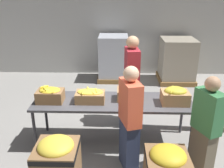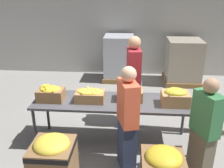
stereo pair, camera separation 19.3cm
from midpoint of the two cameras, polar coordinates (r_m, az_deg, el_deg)
name	(u,v)px [view 2 (the right image)]	position (r m, az deg, el deg)	size (l,w,h in m)	color
ground_plane	(113,141)	(4.66, 1.40, -12.94)	(30.00, 30.00, 0.00)	gray
wall_back	(122,9)	(7.69, 3.16, 16.80)	(16.00, 0.08, 4.00)	#B7B7B2
sorting_table	(113,104)	(4.27, 1.49, -4.51)	(2.69, 0.79, 0.82)	#4C4C51
banana_box_0	(51,93)	(4.32, -12.60, -2.13)	(0.44, 0.31, 0.27)	olive
banana_box_1	(90,95)	(4.20, -3.71, -2.55)	(0.48, 0.31, 0.23)	#A37A4C
banana_box_2	(130,93)	(4.26, 5.41, -2.11)	(0.43, 0.32, 0.26)	#A37A4C
banana_box_3	(175,97)	(4.21, 15.56, -2.82)	(0.45, 0.37, 0.29)	tan
volunteer_0	(133,82)	(4.86, 5.99, 0.37)	(0.29, 0.50, 1.79)	#2D3856
volunteer_1	(204,131)	(3.77, 21.71, -9.93)	(0.36, 0.46, 1.54)	#6B604C
volunteer_2	(127,120)	(3.68, 5.07, -8.32)	(0.34, 0.48, 1.64)	#2D3856
donation_bin_0	(54,163)	(3.53, -11.61, -17.37)	(0.55, 0.55, 0.85)	olive
pallet_stack_0	(183,62)	(7.43, 16.66, 4.87)	(1.01, 1.01, 1.25)	olive
pallet_stack_1	(119,58)	(7.36, 2.31, 5.86)	(0.90, 0.90, 1.31)	olive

